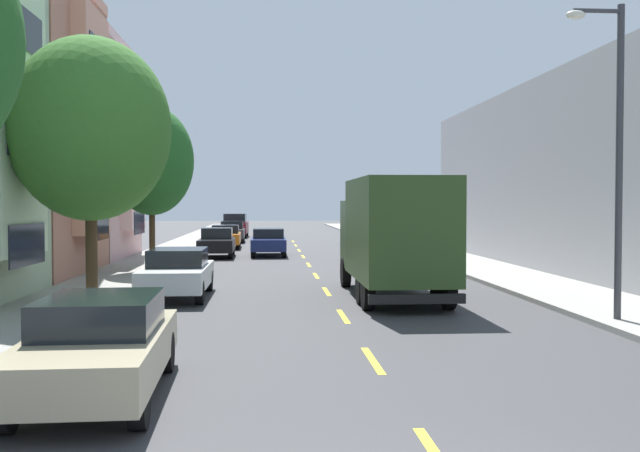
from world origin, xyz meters
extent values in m
plane|color=#38383A|center=(0.00, 30.00, 0.00)|extent=(160.00, 160.00, 0.00)
cube|color=#99968E|center=(-7.10, 28.00, 0.07)|extent=(3.20, 120.00, 0.14)
cube|color=#99968E|center=(7.10, 28.00, 0.07)|extent=(3.20, 120.00, 0.14)
cube|color=yellow|center=(0.00, 7.00, 0.00)|extent=(0.14, 2.20, 0.01)
cube|color=yellow|center=(0.00, 12.00, 0.00)|extent=(0.14, 2.20, 0.01)
cube|color=yellow|center=(0.00, 17.00, 0.00)|extent=(0.14, 2.20, 0.01)
cube|color=yellow|center=(0.00, 22.00, 0.00)|extent=(0.14, 2.20, 0.01)
cube|color=yellow|center=(0.00, 27.00, 0.00)|extent=(0.14, 2.20, 0.01)
cube|color=yellow|center=(0.00, 32.00, 0.00)|extent=(0.14, 2.20, 0.01)
cube|color=yellow|center=(0.00, 37.00, 0.00)|extent=(0.14, 2.20, 0.01)
cube|color=yellow|center=(0.00, 42.00, 0.00)|extent=(0.14, 2.20, 0.01)
cube|color=yellow|center=(0.00, 47.00, 0.00)|extent=(0.14, 2.20, 0.01)
cube|color=beige|center=(-8.42, 13.88, 5.06)|extent=(0.55, 3.66, 7.31)
cube|color=#1E232D|center=(-8.13, 13.88, 1.69)|extent=(0.04, 2.78, 1.10)
cube|color=#1E232D|center=(-8.13, 13.88, 4.50)|extent=(0.04, 2.78, 1.10)
cube|color=#1E232D|center=(-8.13, 13.88, 7.31)|extent=(0.04, 2.78, 1.10)
cube|color=#E19B83|center=(-8.42, 22.22, 5.80)|extent=(0.55, 3.66, 8.38)
cube|color=#1E232D|center=(-8.13, 22.22, 1.93)|extent=(0.04, 2.78, 1.10)
cube|color=#1E232D|center=(-8.13, 22.22, 5.16)|extent=(0.04, 2.78, 1.10)
cube|color=#1E232D|center=(-8.13, 22.22, 8.38)|extent=(0.04, 2.78, 1.10)
cube|color=#FECACA|center=(-8.95, 30.55, 10.32)|extent=(0.60, 8.14, 0.44)
cube|color=#FECACA|center=(-8.42, 30.55, 5.46)|extent=(0.55, 3.66, 7.88)
cube|color=#1E232D|center=(-8.13, 30.55, 1.82)|extent=(0.04, 2.78, 1.10)
cube|color=#1E232D|center=(-8.13, 30.55, 4.85)|extent=(0.04, 2.78, 1.10)
cube|color=#1E232D|center=(-8.13, 30.55, 7.88)|extent=(0.04, 2.78, 1.10)
cylinder|color=#47331E|center=(-6.40, 13.51, 1.53)|extent=(0.30, 0.30, 2.77)
ellipsoid|color=#387028|center=(-6.40, 13.51, 4.70)|extent=(4.12, 4.12, 4.75)
cylinder|color=#47331E|center=(-6.40, 23.43, 1.49)|extent=(0.23, 0.23, 2.70)
ellipsoid|color=#235B23|center=(-6.40, 23.43, 4.45)|extent=(3.30, 3.30, 4.30)
cylinder|color=#38383D|center=(6.10, 10.28, 3.69)|extent=(0.16, 0.16, 7.10)
cylinder|color=#38383D|center=(5.55, 10.28, 7.09)|extent=(1.10, 0.10, 0.10)
ellipsoid|color=silver|center=(5.05, 10.28, 6.99)|extent=(0.44, 0.28, 0.20)
cube|color=#2D471E|center=(1.80, 14.42, 2.06)|extent=(2.40, 5.32, 2.80)
cube|color=#2D471E|center=(1.80, 18.23, 1.76)|extent=(2.31, 1.90, 2.20)
cube|color=black|center=(1.80, 19.13, 2.24)|extent=(2.02, 0.08, 0.97)
cube|color=black|center=(1.80, 11.84, 0.43)|extent=(2.40, 0.16, 0.24)
cylinder|color=black|center=(2.86, 18.28, 0.48)|extent=(0.28, 0.96, 0.96)
cylinder|color=black|center=(0.74, 18.28, 0.48)|extent=(0.28, 0.96, 0.96)
cylinder|color=black|center=(2.86, 12.96, 0.48)|extent=(0.28, 0.96, 0.96)
cylinder|color=black|center=(0.74, 12.96, 0.48)|extent=(0.28, 0.96, 0.96)
cylinder|color=black|center=(2.86, 14.06, 0.48)|extent=(0.28, 0.96, 0.96)
cylinder|color=black|center=(0.74, 14.06, 0.48)|extent=(0.28, 0.96, 0.96)
cube|color=silver|center=(-4.49, 15.84, 0.63)|extent=(1.81, 4.50, 0.60)
cube|color=black|center=(-4.49, 16.06, 1.18)|extent=(1.59, 2.16, 0.50)
cylinder|color=black|center=(-5.29, 14.31, 0.33)|extent=(0.22, 0.66, 0.66)
cylinder|color=black|center=(-3.71, 14.31, 0.33)|extent=(0.22, 0.66, 0.66)
cylinder|color=black|center=(-5.28, 17.37, 0.33)|extent=(0.22, 0.66, 0.66)
cylinder|color=black|center=(-3.70, 17.37, 0.33)|extent=(0.22, 0.66, 0.66)
cube|color=orange|center=(-4.43, 39.30, 0.63)|extent=(1.87, 4.53, 0.60)
cube|color=black|center=(-4.44, 39.52, 1.18)|extent=(1.62, 2.18, 0.50)
cylinder|color=black|center=(-5.20, 37.76, 0.33)|extent=(0.23, 0.66, 0.66)
cylinder|color=black|center=(-3.62, 37.78, 0.33)|extent=(0.23, 0.66, 0.66)
cylinder|color=black|center=(-5.25, 40.82, 0.33)|extent=(0.23, 0.66, 0.66)
cylinder|color=black|center=(-3.67, 40.84, 0.33)|extent=(0.23, 0.66, 0.66)
cube|color=#B2B5BA|center=(4.47, 31.29, 0.73)|extent=(2.02, 5.31, 0.80)
cube|color=black|center=(4.46, 32.45, 1.43)|extent=(1.77, 1.60, 0.60)
cylinder|color=black|center=(5.35, 33.09, 0.33)|extent=(0.22, 0.66, 0.66)
cylinder|color=black|center=(3.57, 33.09, 0.33)|extent=(0.22, 0.66, 0.66)
cylinder|color=black|center=(5.36, 29.49, 0.33)|extent=(0.22, 0.66, 0.66)
cylinder|color=black|center=(3.58, 29.48, 0.33)|extent=(0.22, 0.66, 0.66)
cube|color=#195B60|center=(4.45, 42.65, 0.63)|extent=(1.81, 4.50, 0.60)
cube|color=black|center=(4.45, 42.42, 1.18)|extent=(1.59, 2.16, 0.50)
cylinder|color=black|center=(5.24, 44.18, 0.33)|extent=(0.22, 0.66, 0.66)
cylinder|color=black|center=(3.66, 44.18, 0.33)|extent=(0.22, 0.66, 0.66)
cylinder|color=black|center=(5.24, 41.12, 0.33)|extent=(0.22, 0.66, 0.66)
cylinder|color=black|center=(3.66, 41.12, 0.33)|extent=(0.22, 0.66, 0.66)
cube|color=maroon|center=(-4.46, 53.76, 0.78)|extent=(2.04, 4.84, 0.90)
cube|color=black|center=(-4.46, 53.76, 1.58)|extent=(1.77, 2.82, 0.70)
cylinder|color=black|center=(-5.36, 52.15, 0.33)|extent=(0.23, 0.66, 0.66)
cylinder|color=black|center=(-3.63, 52.12, 0.33)|extent=(0.23, 0.66, 0.66)
cylinder|color=black|center=(-5.30, 55.41, 0.33)|extent=(0.23, 0.66, 0.66)
cylinder|color=black|center=(-3.57, 55.38, 0.33)|extent=(0.23, 0.66, 0.66)
cube|color=black|center=(-4.45, 31.77, 0.64)|extent=(1.78, 4.02, 0.62)
cube|color=black|center=(-4.46, 32.25, 1.23)|extent=(1.55, 1.70, 0.55)
cylinder|color=black|center=(-5.20, 30.40, 0.33)|extent=(0.23, 0.66, 0.66)
cylinder|color=black|center=(-3.68, 30.41, 0.33)|extent=(0.23, 0.66, 0.66)
cylinder|color=black|center=(-5.22, 33.12, 0.33)|extent=(0.23, 0.66, 0.66)
cylinder|color=black|center=(-3.70, 33.13, 0.33)|extent=(0.23, 0.66, 0.66)
cube|color=tan|center=(-4.26, 4.81, 0.63)|extent=(1.93, 4.55, 0.60)
cube|color=black|center=(-4.27, 5.03, 1.18)|extent=(1.65, 2.20, 0.50)
cylinder|color=black|center=(-5.00, 3.25, 0.33)|extent=(0.24, 0.67, 0.66)
cylinder|color=black|center=(-3.43, 3.30, 0.33)|extent=(0.24, 0.67, 0.66)
cylinder|color=black|center=(-5.09, 6.31, 0.33)|extent=(0.24, 0.67, 0.66)
cylinder|color=black|center=(-3.51, 6.36, 0.33)|extent=(0.24, 0.67, 0.66)
cube|color=#333338|center=(-4.37, 46.13, 0.64)|extent=(1.79, 4.02, 0.62)
cube|color=black|center=(-4.38, 46.61, 1.23)|extent=(1.55, 1.70, 0.55)
cylinder|color=black|center=(-5.11, 44.76, 0.33)|extent=(0.23, 0.66, 0.66)
cylinder|color=black|center=(-3.59, 44.78, 0.33)|extent=(0.23, 0.66, 0.66)
cylinder|color=black|center=(-5.15, 47.48, 0.33)|extent=(0.23, 0.66, 0.66)
cylinder|color=black|center=(-3.63, 47.50, 0.33)|extent=(0.23, 0.66, 0.66)
cube|color=navy|center=(-1.80, 32.84, 0.63)|extent=(1.80, 4.50, 0.60)
cube|color=black|center=(-1.80, 33.07, 1.18)|extent=(1.58, 2.16, 0.50)
cylinder|color=black|center=(-2.59, 31.31, 0.33)|extent=(0.22, 0.66, 0.66)
cylinder|color=black|center=(-1.01, 31.31, 0.33)|extent=(0.22, 0.66, 0.66)
cylinder|color=black|center=(-2.59, 34.37, 0.33)|extent=(0.22, 0.66, 0.66)
cylinder|color=black|center=(-1.01, 34.37, 0.33)|extent=(0.22, 0.66, 0.66)
camera|label=1|loc=(-1.85, -5.65, 2.78)|focal=40.80mm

